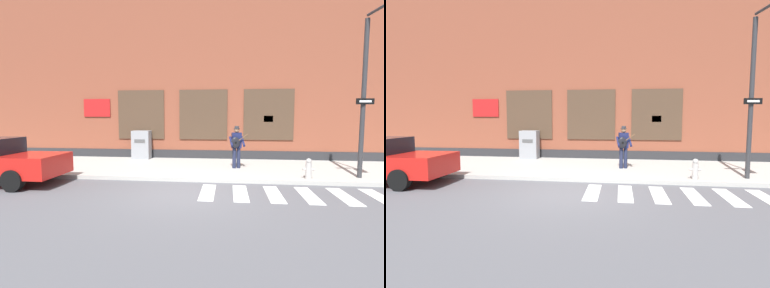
# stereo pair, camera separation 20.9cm
# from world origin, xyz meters

# --- Properties ---
(ground_plane) EXTENTS (160.00, 160.00, 0.00)m
(ground_plane) POSITION_xyz_m (0.00, 0.00, 0.00)
(ground_plane) COLOR #56565B
(sidewalk) EXTENTS (28.00, 4.82, 0.14)m
(sidewalk) POSITION_xyz_m (0.00, 3.99, 0.07)
(sidewalk) COLOR #ADAAA3
(sidewalk) RESTS_ON ground
(building_backdrop) EXTENTS (28.00, 4.06, 8.86)m
(building_backdrop) POSITION_xyz_m (-0.00, 8.39, 4.43)
(building_backdrop) COLOR brown
(building_backdrop) RESTS_ON ground
(crosswalk) EXTENTS (5.20, 1.90, 0.01)m
(crosswalk) POSITION_xyz_m (3.04, 0.28, 0.01)
(crosswalk) COLOR silver
(crosswalk) RESTS_ON ground
(busker) EXTENTS (0.76, 0.60, 1.71)m
(busker) POSITION_xyz_m (1.57, 3.73, 1.10)
(busker) COLOR #1E233D
(busker) RESTS_ON sidewalk
(utility_box) EXTENTS (0.87, 0.66, 1.39)m
(utility_box) POSITION_xyz_m (-3.02, 5.95, 0.83)
(utility_box) COLOR gray
(utility_box) RESTS_ON sidewalk
(fire_hydrant) EXTENTS (0.38, 0.20, 0.70)m
(fire_hydrant) POSITION_xyz_m (3.93, 1.93, 0.48)
(fire_hydrant) COLOR #B2ADA8
(fire_hydrant) RESTS_ON sidewalk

